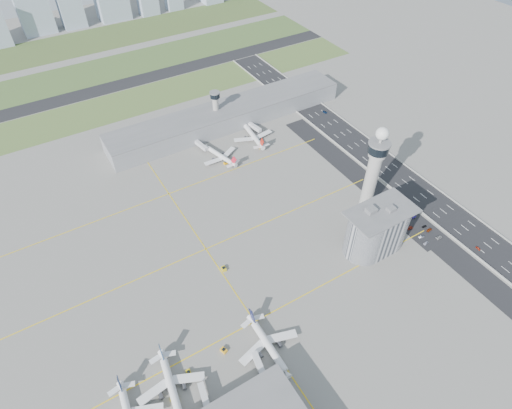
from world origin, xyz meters
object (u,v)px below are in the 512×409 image
car_lot_0 (426,243)px  control_tower (374,167)px  car_lot_4 (395,218)px  car_lot_11 (399,205)px  car_lot_5 (393,212)px  car_hw_1 (377,161)px  tug_3 (224,269)px  tug_4 (226,163)px  car_lot_2 (410,228)px  car_lot_8 (424,226)px  airplane_far_a (220,153)px  airplane_far_b (253,133)px  tug_1 (189,372)px  admin_building (377,229)px  tug_5 (261,147)px  car_lot_3 (407,225)px  car_lot_6 (439,237)px  car_lot_10 (406,212)px  jet_bridge_near_2 (265,380)px  airplane_near_b (171,385)px  tug_0 (174,398)px  jet_bridge_far_1 (250,125)px  car_hw_0 (478,248)px  car_lot_9 (414,217)px  airplane_near_c (269,344)px  secondary_tower (216,106)px  tug_2 (224,350)px  car_lot_7 (429,230)px  car_hw_4 (275,87)px  jet_bridge_far_0 (196,143)px  car_hw_2 (325,112)px

car_lot_0 → control_tower: bearing=3.1°
car_lot_4 → car_lot_11: (10.83, 7.22, 0.01)m
car_lot_5 → car_lot_0: bearing=-177.3°
car_hw_1 → tug_3: bearing=-160.3°
tug_4 → car_lot_2: (72.01, -122.96, -0.26)m
car_lot_8 → control_tower: bearing=33.5°
airplane_far_a → airplane_far_b: airplane_far_b is taller
tug_1 → car_lot_5: size_ratio=0.81×
admin_building → tug_5: size_ratio=11.95×
car_lot_3 → car_lot_4: 8.85m
car_lot_6 → car_lot_10: (-1.18, 27.72, -0.10)m
control_tower → jet_bridge_near_2: control_tower is taller
airplane_near_b → car_lot_2: size_ratio=8.40×
tug_0 → car_lot_3: 179.34m
jet_bridge_near_2 → jet_bridge_far_1: 219.71m
car_lot_11 → car_hw_0: size_ratio=1.32×
admin_building → car_lot_4: 34.84m
admin_building → car_lot_9: bearing=5.8°
airplane_near_c → jet_bridge_near_2: 17.64m
car_lot_2 → car_hw_0: 42.40m
secondary_tower → car_hw_1: 139.08m
tug_2 → car_lot_3: size_ratio=0.87×
tug_1 → car_lot_4: tug_1 is taller
car_lot_7 → airplane_near_c: bearing=90.1°
jet_bridge_far_1 → car_lot_9: bearing=5.4°
tug_1 → car_lot_7: bearing=6.2°
jet_bridge_near_2 → car_lot_11: 156.28m
car_hw_4 → car_lot_8: bearing=-94.7°
car_lot_7 → car_lot_0: bearing=116.6°
tug_0 → airplane_near_b: bearing=-166.9°
car_lot_8 → tug_2: bearing=96.8°
jet_bridge_far_1 → car_lot_5: jet_bridge_far_1 is taller
tug_1 → car_lot_5: tug_1 is taller
car_lot_5 → airplane_far_a: bearing=38.6°
tug_3 → car_lot_4: bearing=174.9°
car_lot_8 → car_lot_9: bearing=-0.2°
jet_bridge_far_0 → car_lot_10: bearing=22.1°
airplane_far_a → car_hw_2: bearing=-99.3°
tug_2 → car_lot_3: tug_2 is taller
car_lot_9 → car_hw_0: 43.17m
tug_3 → car_hw_1: size_ratio=0.99×
tug_2 → car_lot_6: (155.58, -3.09, -0.38)m
airplane_near_c → car_lot_10: 138.71m
jet_bridge_near_2 → car_lot_7: 148.81m
tug_2 → car_lot_8: (154.87, 8.66, -0.43)m
jet_bridge_near_2 → car_hw_4: (161.18, 239.91, -2.30)m
tug_3 → car_lot_10: (129.87, -21.63, -0.49)m
tug_5 → jet_bridge_far_1: bearing=169.6°
tug_3 → car_lot_8: size_ratio=1.03×
airplane_near_c → car_hw_0: bearing=86.5°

